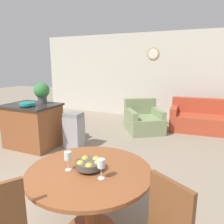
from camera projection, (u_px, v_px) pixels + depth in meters
wall_back at (152, 76)px, 7.01m from camera, size 8.00×0.09×2.70m
dining_table at (90, 185)px, 2.19m from camera, size 1.24×1.24×0.72m
fruit_bowl at (90, 164)px, 2.14m from camera, size 0.27×0.27×0.12m
wine_glass_left at (68, 157)px, 2.12m from camera, size 0.07×0.07×0.19m
wine_glass_right at (101, 164)px, 1.96m from camera, size 0.07×0.07×0.19m
kitchen_island at (33, 125)px, 4.64m from camera, size 1.08×0.84×0.91m
teal_bowl at (27, 104)px, 4.32m from camera, size 0.31×0.31×0.07m
potted_plant at (42, 92)px, 4.59m from camera, size 0.33×0.33×0.44m
trash_bin at (74, 131)px, 4.53m from camera, size 0.36×0.30×0.76m
couch at (207, 120)px, 5.73m from camera, size 1.91×1.03×0.82m
armchair at (143, 121)px, 5.71m from camera, size 1.23×1.26×0.82m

